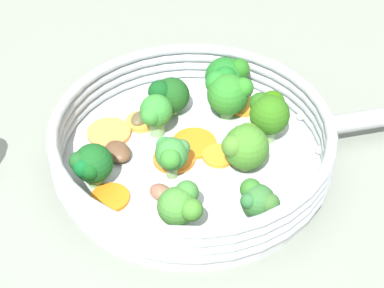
{
  "coord_description": "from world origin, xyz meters",
  "views": [
    {
      "loc": [
        0.07,
        -0.47,
        0.46
      ],
      "look_at": [
        0.0,
        0.0,
        0.03
      ],
      "focal_mm": 60.0,
      "sensor_mm": 36.0,
      "label": 1
    }
  ],
  "objects_px": {
    "broccoli_floret_6": "(228,93)",
    "carrot_slice_4": "(109,133)",
    "broccoli_floret_7": "(168,94)",
    "mushroom_piece_1": "(139,119)",
    "carrot_slice_6": "(174,159)",
    "broccoli_floret_4": "(226,76)",
    "broccoli_floret_2": "(245,145)",
    "carrot_slice_5": "(243,106)",
    "mushroom_piece_2": "(118,152)",
    "broccoli_floret_0": "(258,201)",
    "mushroom_piece_0": "(161,192)",
    "broccoli_floret_1": "(155,113)",
    "carrot_slice_1": "(141,122)",
    "carrot_slice_3": "(110,198)",
    "broccoli_floret_8": "(91,165)",
    "broccoli_floret_5": "(184,206)",
    "skillet": "(192,160)",
    "carrot_slice_0": "(192,143)",
    "carrot_slice_2": "(219,154)",
    "broccoli_floret_9": "(172,154)",
    "broccoli_floret_3": "(269,112)"
  },
  "relations": [
    {
      "from": "broccoli_floret_6",
      "to": "carrot_slice_4",
      "type": "bearing_deg",
      "value": -157.18
    },
    {
      "from": "broccoli_floret_7",
      "to": "mushroom_piece_1",
      "type": "xyz_separation_m",
      "value": [
        -0.03,
        -0.02,
        -0.02
      ]
    },
    {
      "from": "carrot_slice_6",
      "to": "broccoli_floret_4",
      "type": "xyz_separation_m",
      "value": [
        0.04,
        0.11,
        0.03
      ]
    },
    {
      "from": "broccoli_floret_2",
      "to": "broccoli_floret_4",
      "type": "distance_m",
      "value": 0.11
    },
    {
      "from": "carrot_slice_5",
      "to": "mushroom_piece_2",
      "type": "relative_size",
      "value": 1.03
    },
    {
      "from": "broccoli_floret_0",
      "to": "mushroom_piece_0",
      "type": "distance_m",
      "value": 0.09
    },
    {
      "from": "mushroom_piece_0",
      "to": "broccoli_floret_1",
      "type": "bearing_deg",
      "value": 103.34
    },
    {
      "from": "carrot_slice_1",
      "to": "broccoli_floret_1",
      "type": "xyz_separation_m",
      "value": [
        0.02,
        -0.02,
        0.03
      ]
    },
    {
      "from": "carrot_slice_3",
      "to": "mushroom_piece_2",
      "type": "xyz_separation_m",
      "value": [
        -0.01,
        0.06,
        0.01
      ]
    },
    {
      "from": "broccoli_floret_7",
      "to": "broccoli_floret_8",
      "type": "xyz_separation_m",
      "value": [
        -0.05,
        -0.12,
        0.0
      ]
    },
    {
      "from": "carrot_slice_1",
      "to": "broccoli_floret_5",
      "type": "distance_m",
      "value": 0.15
    },
    {
      "from": "skillet",
      "to": "broccoli_floret_6",
      "type": "xyz_separation_m",
      "value": [
        0.03,
        0.07,
        0.04
      ]
    },
    {
      "from": "carrot_slice_0",
      "to": "carrot_slice_3",
      "type": "height_order",
      "value": "same"
    },
    {
      "from": "mushroom_piece_2",
      "to": "carrot_slice_2",
      "type": "bearing_deg",
      "value": 9.15
    },
    {
      "from": "skillet",
      "to": "carrot_slice_2",
      "type": "height_order",
      "value": "carrot_slice_2"
    },
    {
      "from": "mushroom_piece_0",
      "to": "broccoli_floret_9",
      "type": "bearing_deg",
      "value": 78.92
    },
    {
      "from": "broccoli_floret_6",
      "to": "broccoli_floret_1",
      "type": "bearing_deg",
      "value": -148.47
    },
    {
      "from": "carrot_slice_3",
      "to": "broccoli_floret_8",
      "type": "bearing_deg",
      "value": 140.71
    },
    {
      "from": "carrot_slice_6",
      "to": "broccoli_floret_1",
      "type": "distance_m",
      "value": 0.05
    },
    {
      "from": "carrot_slice_6",
      "to": "mushroom_piece_0",
      "type": "relative_size",
      "value": 1.81
    },
    {
      "from": "broccoli_floret_6",
      "to": "broccoli_floret_8",
      "type": "relative_size",
      "value": 1.15
    },
    {
      "from": "carrot_slice_6",
      "to": "broccoli_floret_9",
      "type": "xyz_separation_m",
      "value": [
        0.0,
        -0.02,
        0.03
      ]
    },
    {
      "from": "carrot_slice_3",
      "to": "carrot_slice_5",
      "type": "height_order",
      "value": "same"
    },
    {
      "from": "broccoli_floret_1",
      "to": "carrot_slice_0",
      "type": "bearing_deg",
      "value": -13.67
    },
    {
      "from": "broccoli_floret_7",
      "to": "mushroom_piece_2",
      "type": "relative_size",
      "value": 1.38
    },
    {
      "from": "carrot_slice_6",
      "to": "broccoli_floret_5",
      "type": "relative_size",
      "value": 0.94
    },
    {
      "from": "broccoli_floret_7",
      "to": "broccoli_floret_8",
      "type": "bearing_deg",
      "value": -114.09
    },
    {
      "from": "broccoli_floret_4",
      "to": "broccoli_floret_8",
      "type": "bearing_deg",
      "value": -126.35
    },
    {
      "from": "carrot_slice_0",
      "to": "broccoli_floret_7",
      "type": "height_order",
      "value": "broccoli_floret_7"
    },
    {
      "from": "mushroom_piece_1",
      "to": "carrot_slice_0",
      "type": "bearing_deg",
      "value": -22.77
    },
    {
      "from": "carrot_slice_4",
      "to": "broccoli_floret_9",
      "type": "distance_m",
      "value": 0.1
    },
    {
      "from": "carrot_slice_4",
      "to": "carrot_slice_6",
      "type": "xyz_separation_m",
      "value": [
        0.07,
        -0.03,
        -0.0
      ]
    },
    {
      "from": "carrot_slice_4",
      "to": "broccoli_floret_0",
      "type": "bearing_deg",
      "value": -31.55
    },
    {
      "from": "broccoli_floret_6",
      "to": "broccoli_floret_7",
      "type": "height_order",
      "value": "broccoli_floret_6"
    },
    {
      "from": "mushroom_piece_2",
      "to": "skillet",
      "type": "bearing_deg",
      "value": 10.07
    },
    {
      "from": "broccoli_floret_8",
      "to": "carrot_slice_4",
      "type": "bearing_deg",
      "value": 91.91
    },
    {
      "from": "carrot_slice_5",
      "to": "mushroom_piece_0",
      "type": "relative_size",
      "value": 1.41
    },
    {
      "from": "broccoli_floret_4",
      "to": "broccoli_floret_7",
      "type": "xyz_separation_m",
      "value": [
        -0.06,
        -0.03,
        -0.0
      ]
    },
    {
      "from": "broccoli_floret_0",
      "to": "carrot_slice_5",
      "type": "bearing_deg",
      "value": 98.73
    },
    {
      "from": "skillet",
      "to": "carrot_slice_2",
      "type": "xyz_separation_m",
      "value": [
        0.03,
        0.0,
        0.01
      ]
    },
    {
      "from": "carrot_slice_3",
      "to": "broccoli_floret_4",
      "type": "distance_m",
      "value": 0.2
    },
    {
      "from": "broccoli_floret_7",
      "to": "broccoli_floret_3",
      "type": "bearing_deg",
      "value": -13.09
    },
    {
      "from": "carrot_slice_4",
      "to": "broccoli_floret_7",
      "type": "height_order",
      "value": "broccoli_floret_7"
    },
    {
      "from": "carrot_slice_3",
      "to": "carrot_slice_5",
      "type": "relative_size",
      "value": 1.11
    },
    {
      "from": "broccoli_floret_4",
      "to": "mushroom_piece_1",
      "type": "xyz_separation_m",
      "value": [
        -0.09,
        -0.06,
        -0.02
      ]
    },
    {
      "from": "carrot_slice_0",
      "to": "carrot_slice_4",
      "type": "relative_size",
      "value": 1.0
    },
    {
      "from": "carrot_slice_0",
      "to": "broccoli_floret_9",
      "type": "distance_m",
      "value": 0.06
    },
    {
      "from": "carrot_slice_1",
      "to": "mushroom_piece_2",
      "type": "xyz_separation_m",
      "value": [
        -0.01,
        -0.05,
        0.0
      ]
    },
    {
      "from": "carrot_slice_3",
      "to": "broccoli_floret_8",
      "type": "height_order",
      "value": "broccoli_floret_8"
    },
    {
      "from": "broccoli_floret_3",
      "to": "mushroom_piece_0",
      "type": "bearing_deg",
      "value": -133.06
    }
  ]
}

